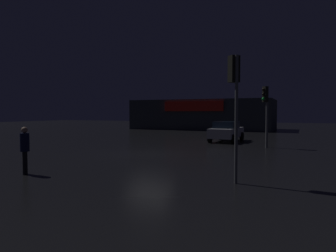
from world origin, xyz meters
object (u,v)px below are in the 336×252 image
object	(u,v)px
traffic_signal_opposite	(266,105)
car_near	(226,131)
pedestrian	(25,147)
traffic_signal_main	(234,86)
store_building	(203,115)

from	to	relation	value
traffic_signal_opposite	car_near	size ratio (longest dim) A/B	0.90
car_near	pedestrian	bearing A→B (deg)	-103.77
car_near	pedestrian	world-z (taller)	pedestrian
traffic_signal_main	traffic_signal_opposite	xyz separation A→B (m)	(-0.16, 11.22, -0.39)
pedestrian	traffic_signal_main	bearing A→B (deg)	13.00
store_building	traffic_signal_main	xyz separation A→B (m)	(10.85, -32.19, 1.19)
traffic_signal_opposite	pedestrian	size ratio (longest dim) A/B	2.26
car_near	traffic_signal_main	bearing A→B (deg)	-76.32
traffic_signal_main	car_near	size ratio (longest dim) A/B	0.93
store_building	pedestrian	bearing A→B (deg)	-84.43
pedestrian	traffic_signal_opposite	bearing A→B (deg)	60.34
traffic_signal_main	traffic_signal_opposite	bearing A→B (deg)	90.84
traffic_signal_main	pedestrian	xyz separation A→B (m)	(-7.54, -1.74, -2.18)
traffic_signal_main	pedestrian	world-z (taller)	traffic_signal_main
store_building	traffic_signal_opposite	world-z (taller)	store_building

